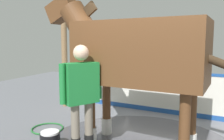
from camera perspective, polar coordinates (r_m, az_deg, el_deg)
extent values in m
cube|color=silver|center=(6.09, 14.22, -5.65)|extent=(0.60, 5.17, 1.03)
cube|color=#1E4C99|center=(6.00, 14.38, -0.57)|extent=(0.62, 5.17, 0.06)
cube|color=#1E4C99|center=(6.20, 14.10, -9.75)|extent=(0.61, 5.17, 0.12)
cylinder|color=olive|center=(6.66, -11.46, 2.94)|extent=(0.16, 0.16, 2.74)
cube|color=brown|center=(3.89, 6.88, 4.20)|extent=(1.23, 2.20, 1.02)
cylinder|color=brown|center=(4.19, -5.20, -10.50)|extent=(0.16, 0.16, 1.13)
cylinder|color=silver|center=(4.33, -5.13, -15.63)|extent=(0.20, 0.20, 0.32)
cylinder|color=brown|center=(4.65, -1.35, -8.72)|extent=(0.16, 0.16, 1.13)
cylinder|color=silver|center=(4.78, -1.33, -13.41)|extent=(0.20, 0.20, 0.32)
cylinder|color=brown|center=(3.61, 17.17, -13.70)|extent=(0.16, 0.16, 1.13)
cylinder|color=brown|center=(4.14, 18.71, -11.10)|extent=(0.16, 0.16, 1.13)
cylinder|color=brown|center=(4.45, -7.47, 10.65)|extent=(0.54, 0.87, 0.91)
cube|color=#382819|center=(4.47, -7.50, 12.60)|extent=(0.13, 0.69, 0.56)
cube|color=brown|center=(4.76, -12.04, 14.21)|extent=(0.35, 0.68, 0.56)
cylinder|color=#382819|center=(3.63, 24.04, 1.89)|extent=(0.19, 0.71, 0.35)
cylinder|color=slate|center=(3.79, -5.69, -11.58)|extent=(0.13, 0.13, 0.53)
cylinder|color=slate|center=(3.70, -8.92, -12.13)|extent=(0.13, 0.13, 0.53)
cube|color=#1E7F38|center=(3.60, -7.42, -3.16)|extent=(0.55, 0.47, 0.62)
cylinder|color=#1E7F38|center=(3.74, -3.21, -2.49)|extent=(0.09, 0.09, 0.59)
cylinder|color=#1E7F38|center=(3.48, -11.97, -3.35)|extent=(0.09, 0.09, 0.59)
sphere|color=beige|center=(3.55, -7.54, 4.18)|extent=(0.24, 0.24, 0.24)
cylinder|color=white|center=(4.27, -14.86, -14.42)|extent=(0.31, 0.31, 0.03)
torus|color=#267233|center=(5.21, -15.42, -13.53)|extent=(0.66, 0.66, 0.03)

